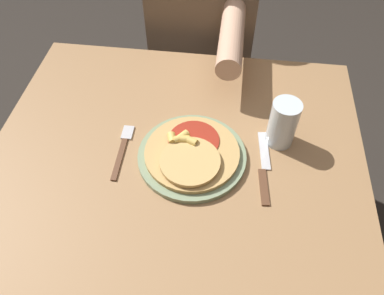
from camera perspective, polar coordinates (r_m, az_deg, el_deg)
The scene contains 8 objects.
ground_plane at distance 1.57m, azimuth -1.71°, elevation -18.61°, with size 8.00×8.00×0.00m, color #2D2823.
dining_table at distance 1.02m, azimuth -2.52°, elevation -6.49°, with size 0.94×0.88×0.73m.
plate at distance 0.93m, azimuth 0.00°, elevation -1.29°, with size 0.27×0.27×0.01m.
pizza at distance 0.91m, azimuth -0.14°, elevation -0.85°, with size 0.23×0.23×0.04m.
fork at distance 0.96m, azimuth -10.49°, elevation -0.03°, with size 0.03×0.18×0.00m.
knife at distance 0.93m, azimuth 10.91°, elevation -3.04°, with size 0.03×0.22×0.00m.
drinking_glass at distance 0.95m, azimuth 13.67°, elevation 3.59°, with size 0.07×0.07×0.13m.
person_diner at distance 1.42m, azimuth 1.68°, elevation 17.04°, with size 0.36×0.52×1.16m.
Camera 1 is at (0.11, -0.54, 1.47)m, focal length 35.00 mm.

